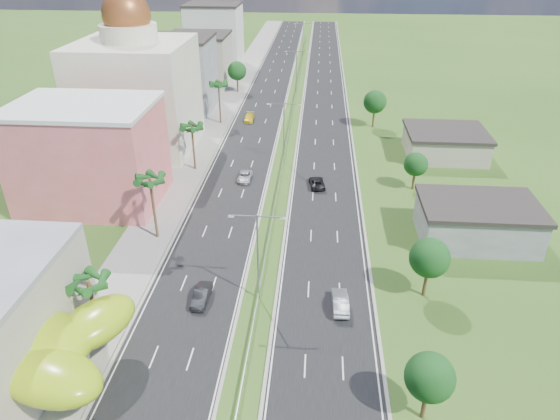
# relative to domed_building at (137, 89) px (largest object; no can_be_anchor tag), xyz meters

# --- Properties ---
(ground) EXTENTS (500.00, 500.00, 0.00)m
(ground) POSITION_rel_domed_building_xyz_m (28.00, -55.00, -11.35)
(ground) COLOR #2D5119
(ground) RESTS_ON ground
(road_left) EXTENTS (11.00, 260.00, 0.04)m
(road_left) POSITION_rel_domed_building_xyz_m (20.50, 35.00, -11.33)
(road_left) COLOR black
(road_left) RESTS_ON ground
(road_right) EXTENTS (11.00, 260.00, 0.04)m
(road_right) POSITION_rel_domed_building_xyz_m (35.50, 35.00, -11.33)
(road_right) COLOR black
(road_right) RESTS_ON ground
(sidewalk_left) EXTENTS (7.00, 260.00, 0.12)m
(sidewalk_left) POSITION_rel_domed_building_xyz_m (11.00, 35.00, -11.29)
(sidewalk_left) COLOR gray
(sidewalk_left) RESTS_ON ground
(median_guardrail) EXTENTS (0.10, 216.06, 0.76)m
(median_guardrail) POSITION_rel_domed_building_xyz_m (28.00, 16.99, -10.74)
(median_guardrail) COLOR gray
(median_guardrail) RESTS_ON ground
(streetlight_median_b) EXTENTS (6.04, 0.25, 11.00)m
(streetlight_median_b) POSITION_rel_domed_building_xyz_m (28.00, -45.00, -4.61)
(streetlight_median_b) COLOR gray
(streetlight_median_b) RESTS_ON ground
(streetlight_median_c) EXTENTS (6.04, 0.25, 11.00)m
(streetlight_median_c) POSITION_rel_domed_building_xyz_m (28.00, -5.00, -4.61)
(streetlight_median_c) COLOR gray
(streetlight_median_c) RESTS_ON ground
(streetlight_median_d) EXTENTS (6.04, 0.25, 11.00)m
(streetlight_median_d) POSITION_rel_domed_building_xyz_m (28.00, 40.00, -4.61)
(streetlight_median_d) COLOR gray
(streetlight_median_d) RESTS_ON ground
(streetlight_median_e) EXTENTS (6.04, 0.25, 11.00)m
(streetlight_median_e) POSITION_rel_domed_building_xyz_m (28.00, 85.00, -4.61)
(streetlight_median_e) COLOR gray
(streetlight_median_e) RESTS_ON ground
(lime_canopy) EXTENTS (18.00, 15.00, 7.40)m
(lime_canopy) POSITION_rel_domed_building_xyz_m (8.00, -59.00, -6.36)
(lime_canopy) COLOR #93B811
(lime_canopy) RESTS_ON ground
(pink_shophouse) EXTENTS (20.00, 15.00, 15.00)m
(pink_shophouse) POSITION_rel_domed_building_xyz_m (0.00, -23.00, -3.85)
(pink_shophouse) COLOR #D25E56
(pink_shophouse) RESTS_ON ground
(domed_building) EXTENTS (20.00, 20.00, 28.70)m
(domed_building) POSITION_rel_domed_building_xyz_m (0.00, 0.00, 0.00)
(domed_building) COLOR beige
(domed_building) RESTS_ON ground
(midrise_grey) EXTENTS (16.00, 15.00, 16.00)m
(midrise_grey) POSITION_rel_domed_building_xyz_m (1.00, 25.00, -3.35)
(midrise_grey) COLOR slate
(midrise_grey) RESTS_ON ground
(midrise_beige) EXTENTS (16.00, 15.00, 13.00)m
(midrise_beige) POSITION_rel_domed_building_xyz_m (1.00, 47.00, -4.85)
(midrise_beige) COLOR #A49A87
(midrise_beige) RESTS_ON ground
(midrise_white) EXTENTS (16.00, 15.00, 18.00)m
(midrise_white) POSITION_rel_domed_building_xyz_m (1.00, 70.00, -2.35)
(midrise_white) COLOR silver
(midrise_white) RESTS_ON ground
(shed_near) EXTENTS (15.00, 10.00, 5.00)m
(shed_near) POSITION_rel_domed_building_xyz_m (56.00, -30.00, -8.85)
(shed_near) COLOR slate
(shed_near) RESTS_ON ground
(shed_far) EXTENTS (14.00, 12.00, 4.40)m
(shed_far) POSITION_rel_domed_building_xyz_m (58.00, -0.00, -9.15)
(shed_far) COLOR #A49A87
(shed_far) RESTS_ON ground
(palm_tree_b) EXTENTS (3.60, 3.60, 8.10)m
(palm_tree_b) POSITION_rel_domed_building_xyz_m (12.50, -53.00, -4.29)
(palm_tree_b) COLOR #47301C
(palm_tree_b) RESTS_ON ground
(palm_tree_c) EXTENTS (3.60, 3.60, 9.60)m
(palm_tree_c) POSITION_rel_domed_building_xyz_m (12.50, -33.00, -2.85)
(palm_tree_c) COLOR #47301C
(palm_tree_c) RESTS_ON ground
(palm_tree_d) EXTENTS (3.60, 3.60, 8.60)m
(palm_tree_d) POSITION_rel_domed_building_xyz_m (12.50, -10.00, -3.81)
(palm_tree_d) COLOR #47301C
(palm_tree_d) RESTS_ON ground
(palm_tree_e) EXTENTS (3.60, 3.60, 9.40)m
(palm_tree_e) POSITION_rel_domed_building_xyz_m (12.50, 15.00, -3.05)
(palm_tree_e) COLOR #47301C
(palm_tree_e) RESTS_ON ground
(leafy_tree_lfar) EXTENTS (4.90, 4.90, 8.05)m
(leafy_tree_lfar) POSITION_rel_domed_building_xyz_m (12.50, 40.00, -5.78)
(leafy_tree_lfar) COLOR #47301C
(leafy_tree_lfar) RESTS_ON ground
(leafy_tree_ra) EXTENTS (4.20, 4.20, 6.90)m
(leafy_tree_ra) POSITION_rel_domed_building_xyz_m (44.00, -60.00, -6.58)
(leafy_tree_ra) COLOR #47301C
(leafy_tree_ra) RESTS_ON ground
(leafy_tree_rb) EXTENTS (4.55, 4.55, 7.47)m
(leafy_tree_rb) POSITION_rel_domed_building_xyz_m (47.00, -43.00, -6.18)
(leafy_tree_rb) COLOR #47301C
(leafy_tree_rb) RESTS_ON ground
(leafy_tree_rc) EXTENTS (3.85, 3.85, 6.33)m
(leafy_tree_rc) POSITION_rel_domed_building_xyz_m (50.00, -15.00, -6.98)
(leafy_tree_rc) COLOR #47301C
(leafy_tree_rc) RESTS_ON ground
(leafy_tree_rd) EXTENTS (4.90, 4.90, 8.05)m
(leafy_tree_rd) POSITION_rel_domed_building_xyz_m (46.00, 15.00, -5.78)
(leafy_tree_rd) COLOR #47301C
(leafy_tree_rd) RESTS_ON ground
(car_dark_left) EXTENTS (1.78, 4.68, 1.52)m
(car_dark_left) POSITION_rel_domed_building_xyz_m (21.58, -46.08, -10.55)
(car_dark_left) COLOR black
(car_dark_left) RESTS_ON road_left
(car_silver_mid_left) EXTENTS (2.23, 4.69, 1.29)m
(car_silver_mid_left) POSITION_rel_domed_building_xyz_m (21.99, -13.89, -10.67)
(car_silver_mid_left) COLOR #B2B4BB
(car_silver_mid_left) RESTS_ON road_left
(car_yellow_far_left) EXTENTS (2.17, 4.98, 1.43)m
(car_yellow_far_left) POSITION_rel_domed_building_xyz_m (18.64, 16.91, -10.60)
(car_yellow_far_left) COLOR yellow
(car_yellow_far_left) RESTS_ON road_left
(car_silver_right) EXTENTS (1.92, 5.01, 1.63)m
(car_silver_right) POSITION_rel_domed_building_xyz_m (37.28, -46.05, -10.50)
(car_silver_right) COLOR #96999C
(car_silver_right) RESTS_ON road_right
(car_dark_far_right) EXTENTS (3.02, 5.28, 1.39)m
(car_dark_far_right) POSITION_rel_domed_building_xyz_m (34.26, -15.34, -10.62)
(car_dark_far_right) COLOR black
(car_dark_far_right) RESTS_ON road_right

